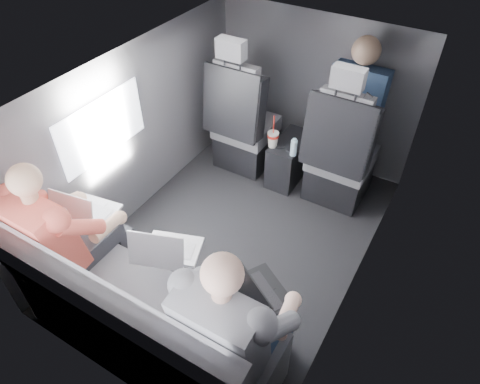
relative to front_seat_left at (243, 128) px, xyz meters
The scene contains 20 objects.
floor 1.03m from the front_seat_left, 61.81° to the right, with size 2.60×2.60×0.00m, color black.
ceiling 1.34m from the front_seat_left, 61.81° to the right, with size 2.60×2.60×0.00m, color #B2B2AD.
panel_left 0.99m from the front_seat_left, 118.19° to the right, with size 0.02×2.60×1.35m, color #56565B.
panel_right 1.61m from the front_seat_left, 31.88° to the right, with size 0.02×2.60×1.35m, color #56565B.
panel_front 0.70m from the front_seat_left, 45.65° to the left, with size 1.80×0.02×1.35m, color #56565B.
panel_back 2.20m from the front_seat_left, 78.12° to the right, with size 1.80×0.02×1.35m, color #56565B.
side_window 1.32m from the front_seat_left, 110.67° to the right, with size 0.02×0.75×0.42m, color white.
seatbelt 1.00m from the front_seat_left, 10.68° to the right, with size 0.05×0.01×0.65m, color black.
front_seat_left is the anchor object (origin of this frame).
front_seat_right 0.90m from the front_seat_left, ahead, with size 0.52×0.58×1.26m.
center_console 0.49m from the front_seat_left, ahead, with size 0.24×0.48×0.41m.
rear_bench 1.96m from the front_seat_left, 76.69° to the right, with size 1.60×0.57×0.92m.
soda_cup 0.37m from the front_seat_left, 17.24° to the right, with size 0.10×0.10×0.29m.
water_bottle 0.57m from the front_seat_left, 13.35° to the right, with size 0.06×0.06×0.16m.
laptop_white 1.64m from the front_seat_left, 97.06° to the right, with size 0.34×0.34×0.23m.
laptop_silver 1.67m from the front_seat_left, 74.78° to the right, with size 0.37×0.38×0.23m.
laptop_black 1.92m from the front_seat_left, 57.28° to the right, with size 0.38×0.42×0.23m.
passenger_rear_left 1.83m from the front_seat_left, 94.76° to the right, with size 0.49×0.61×1.21m.
passenger_rear_right 2.09m from the front_seat_left, 60.56° to the right, with size 0.50×0.62×1.23m.
passenger_front_right 0.98m from the front_seat_left, 16.45° to the left, with size 0.42×0.42×0.89m.
Camera 1 is at (1.16, -1.92, 2.49)m, focal length 32.00 mm.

